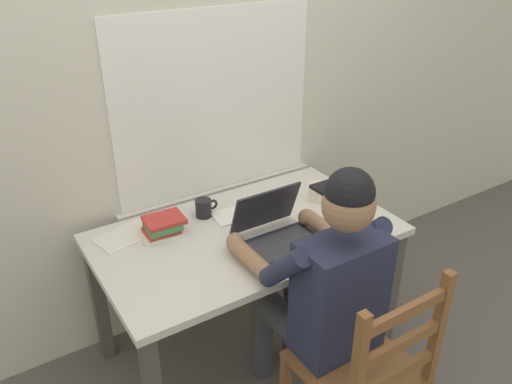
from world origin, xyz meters
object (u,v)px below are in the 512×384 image
object	(u,v)px
laptop	(277,230)
book_stack_main	(163,227)
seated_person	(322,287)
computer_mouse	(328,228)
coffee_mug_white	(316,191)
coffee_mug_dark	(204,208)
desk	(247,248)
wooden_chair	(365,373)

from	to	relation	value
laptop	book_stack_main	distance (m)	0.51
seated_person	computer_mouse	xyz separation A→B (m)	(0.25, 0.27, 0.05)
computer_mouse	coffee_mug_white	distance (m)	0.29
coffee_mug_dark	laptop	bearing A→B (deg)	-64.62
coffee_mug_white	computer_mouse	bearing A→B (deg)	-117.01
desk	wooden_chair	distance (m)	0.77
laptop	desk	bearing A→B (deg)	118.37
wooden_chair	book_stack_main	bearing A→B (deg)	113.40
coffee_mug_white	desk	bearing A→B (deg)	-171.89
laptop	coffee_mug_dark	bearing A→B (deg)	115.38
computer_mouse	coffee_mug_white	xyz separation A→B (m)	(0.13, 0.26, 0.03)
seated_person	book_stack_main	size ratio (longest dim) A/B	5.96
laptop	seated_person	bearing A→B (deg)	-91.35
computer_mouse	coffee_mug_dark	size ratio (longest dim) A/B	0.87
seated_person	laptop	xyz separation A→B (m)	(0.01, 0.33, 0.09)
seated_person	computer_mouse	distance (m)	0.38
laptop	coffee_mug_dark	distance (m)	0.40
wooden_chair	laptop	bearing A→B (deg)	89.27
laptop	coffee_mug_dark	xyz separation A→B (m)	(-0.17, 0.36, -0.01)
coffee_mug_dark	book_stack_main	distance (m)	0.24
computer_mouse	book_stack_main	xyz separation A→B (m)	(-0.65, 0.37, 0.02)
computer_mouse	coffee_mug_dark	distance (m)	0.60
seated_person	coffee_mug_white	size ratio (longest dim) A/B	11.13
book_stack_main	laptop	bearing A→B (deg)	-37.19
desk	computer_mouse	size ratio (longest dim) A/B	13.57
seated_person	book_stack_main	bearing A→B (deg)	121.87
wooden_chair	laptop	size ratio (longest dim) A/B	2.84
desk	seated_person	world-z (taller)	seated_person
desk	seated_person	xyz separation A→B (m)	(0.07, -0.47, 0.06)
wooden_chair	coffee_mug_white	bearing A→B (deg)	64.65
desk	laptop	bearing A→B (deg)	-61.63
desk	book_stack_main	size ratio (longest dim) A/B	6.50
wooden_chair	book_stack_main	distance (m)	1.05
computer_mouse	coffee_mug_dark	world-z (taller)	coffee_mug_dark
wooden_chair	computer_mouse	distance (m)	0.67
desk	book_stack_main	xyz separation A→B (m)	(-0.33, 0.17, 0.13)
computer_mouse	coffee_mug_dark	bearing A→B (deg)	134.58
seated_person	wooden_chair	distance (m)	0.36
desk	computer_mouse	distance (m)	0.39
laptop	computer_mouse	distance (m)	0.25
seated_person	coffee_mug_dark	xyz separation A→B (m)	(-0.16, 0.70, 0.08)
computer_mouse	desk	bearing A→B (deg)	148.38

